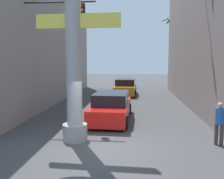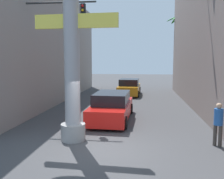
{
  "view_description": "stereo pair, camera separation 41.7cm",
  "coord_description": "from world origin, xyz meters",
  "px_view_note": "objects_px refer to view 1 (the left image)",
  "views": [
    {
      "loc": [
        1.16,
        -8.92,
        3.34
      ],
      "look_at": [
        0.0,
        3.8,
        1.84
      ],
      "focal_mm": 40.0,
      "sensor_mm": 36.0,
      "label": 1
    },
    {
      "loc": [
        1.58,
        -8.87,
        3.34
      ],
      "look_at": [
        0.0,
        3.8,
        1.84
      ],
      "focal_mm": 40.0,
      "sensor_mm": 36.0,
      "label": 2
    }
  ],
  "objects_px": {
    "palm_tree_mid_right": "(195,39)",
    "pedestrian_far_left": "(65,86)",
    "palm_tree_far_left": "(70,46)",
    "neon_sign_pole": "(73,12)",
    "pedestrian_by_sign": "(220,120)",
    "car_far": "(125,87)",
    "traffic_light_mast": "(36,39)",
    "car_lead": "(111,107)",
    "street_lamp": "(207,39)",
    "palm_tree_far_right": "(174,46)"
  },
  "relations": [
    {
      "from": "car_far",
      "to": "pedestrian_far_left",
      "type": "distance_m",
      "value": 5.69
    },
    {
      "from": "street_lamp",
      "to": "car_far",
      "type": "distance_m",
      "value": 11.0
    },
    {
      "from": "pedestrian_by_sign",
      "to": "neon_sign_pole",
      "type": "bearing_deg",
      "value": 179.57
    },
    {
      "from": "traffic_light_mast",
      "to": "pedestrian_by_sign",
      "type": "height_order",
      "value": "traffic_light_mast"
    },
    {
      "from": "traffic_light_mast",
      "to": "street_lamp",
      "type": "bearing_deg",
      "value": 9.4
    },
    {
      "from": "traffic_light_mast",
      "to": "car_lead",
      "type": "distance_m",
      "value": 5.57
    },
    {
      "from": "palm_tree_far_left",
      "to": "pedestrian_far_left",
      "type": "height_order",
      "value": "palm_tree_far_left"
    },
    {
      "from": "palm_tree_mid_right",
      "to": "palm_tree_far_left",
      "type": "bearing_deg",
      "value": 149.87
    },
    {
      "from": "car_far",
      "to": "pedestrian_by_sign",
      "type": "distance_m",
      "value": 14.64
    },
    {
      "from": "neon_sign_pole",
      "to": "palm_tree_mid_right",
      "type": "height_order",
      "value": "neon_sign_pole"
    },
    {
      "from": "traffic_light_mast",
      "to": "car_far",
      "type": "bearing_deg",
      "value": 66.97
    },
    {
      "from": "neon_sign_pole",
      "to": "palm_tree_far_left",
      "type": "bearing_deg",
      "value": 105.1
    },
    {
      "from": "car_far",
      "to": "palm_tree_mid_right",
      "type": "xyz_separation_m",
      "value": [
        5.68,
        -3.07,
        4.31
      ]
    },
    {
      "from": "car_lead",
      "to": "palm_tree_far_right",
      "type": "bearing_deg",
      "value": 70.13
    },
    {
      "from": "street_lamp",
      "to": "traffic_light_mast",
      "type": "height_order",
      "value": "street_lamp"
    },
    {
      "from": "street_lamp",
      "to": "palm_tree_far_right",
      "type": "height_order",
      "value": "palm_tree_far_right"
    },
    {
      "from": "palm_tree_far_left",
      "to": "pedestrian_by_sign",
      "type": "height_order",
      "value": "palm_tree_far_left"
    },
    {
      "from": "palm_tree_far_left",
      "to": "pedestrian_by_sign",
      "type": "xyz_separation_m",
      "value": [
        10.62,
        -17.95,
        -3.99
      ]
    },
    {
      "from": "car_far",
      "to": "pedestrian_far_left",
      "type": "bearing_deg",
      "value": -163.74
    },
    {
      "from": "traffic_light_mast",
      "to": "neon_sign_pole",
      "type": "bearing_deg",
      "value": -49.0
    },
    {
      "from": "street_lamp",
      "to": "palm_tree_far_left",
      "type": "bearing_deg",
      "value": 131.31
    },
    {
      "from": "car_lead",
      "to": "car_far",
      "type": "bearing_deg",
      "value": 87.74
    },
    {
      "from": "car_lead",
      "to": "palm_tree_far_left",
      "type": "xyz_separation_m",
      "value": [
        -5.99,
        14.19,
        4.25
      ]
    },
    {
      "from": "traffic_light_mast",
      "to": "palm_tree_far_right",
      "type": "bearing_deg",
      "value": 58.83
    },
    {
      "from": "street_lamp",
      "to": "palm_tree_far_left",
      "type": "height_order",
      "value": "street_lamp"
    },
    {
      "from": "pedestrian_far_left",
      "to": "neon_sign_pole",
      "type": "bearing_deg",
      "value": -72.56
    },
    {
      "from": "street_lamp",
      "to": "pedestrian_by_sign",
      "type": "height_order",
      "value": "street_lamp"
    },
    {
      "from": "palm_tree_mid_right",
      "to": "pedestrian_far_left",
      "type": "bearing_deg",
      "value": 172.42
    },
    {
      "from": "street_lamp",
      "to": "pedestrian_by_sign",
      "type": "relative_size",
      "value": 4.48
    },
    {
      "from": "palm_tree_far_left",
      "to": "traffic_light_mast",
      "type": "bearing_deg",
      "value": -82.57
    },
    {
      "from": "street_lamp",
      "to": "traffic_light_mast",
      "type": "relative_size",
      "value": 1.18
    },
    {
      "from": "palm_tree_mid_right",
      "to": "pedestrian_by_sign",
      "type": "xyz_separation_m",
      "value": [
        -1.46,
        -10.94,
        -4.05
      ]
    },
    {
      "from": "neon_sign_pole",
      "to": "street_lamp",
      "type": "bearing_deg",
      "value": 37.05
    },
    {
      "from": "traffic_light_mast",
      "to": "car_far",
      "type": "distance_m",
      "value": 12.11
    },
    {
      "from": "pedestrian_by_sign",
      "to": "palm_tree_far_right",
      "type": "bearing_deg",
      "value": 86.67
    },
    {
      "from": "neon_sign_pole",
      "to": "pedestrian_far_left",
      "type": "distance_m",
      "value": 13.66
    },
    {
      "from": "palm_tree_mid_right",
      "to": "pedestrian_far_left",
      "type": "relative_size",
      "value": 4.78
    },
    {
      "from": "car_far",
      "to": "palm_tree_far_right",
      "type": "xyz_separation_m",
      "value": [
        5.37,
        5.72,
        4.18
      ]
    },
    {
      "from": "car_far",
      "to": "palm_tree_mid_right",
      "type": "distance_m",
      "value": 7.76
    },
    {
      "from": "palm_tree_mid_right",
      "to": "palm_tree_far_right",
      "type": "bearing_deg",
      "value": 92.05
    },
    {
      "from": "pedestrian_by_sign",
      "to": "car_lead",
      "type": "bearing_deg",
      "value": 140.81
    },
    {
      "from": "street_lamp",
      "to": "palm_tree_mid_right",
      "type": "xyz_separation_m",
      "value": [
        0.69,
        5.95,
        0.48
      ]
    },
    {
      "from": "pedestrian_far_left",
      "to": "street_lamp",
      "type": "bearing_deg",
      "value": -35.42
    },
    {
      "from": "street_lamp",
      "to": "palm_tree_mid_right",
      "type": "bearing_deg",
      "value": 83.4
    },
    {
      "from": "pedestrian_by_sign",
      "to": "street_lamp",
      "type": "bearing_deg",
      "value": 81.2
    },
    {
      "from": "palm_tree_far_right",
      "to": "street_lamp",
      "type": "bearing_deg",
      "value": -91.46
    },
    {
      "from": "pedestrian_by_sign",
      "to": "car_far",
      "type": "bearing_deg",
      "value": 106.75
    },
    {
      "from": "palm_tree_far_left",
      "to": "palm_tree_far_right",
      "type": "bearing_deg",
      "value": 8.61
    },
    {
      "from": "traffic_light_mast",
      "to": "palm_tree_far_left",
      "type": "height_order",
      "value": "palm_tree_far_left"
    },
    {
      "from": "neon_sign_pole",
      "to": "street_lamp",
      "type": "height_order",
      "value": "neon_sign_pole"
    }
  ]
}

